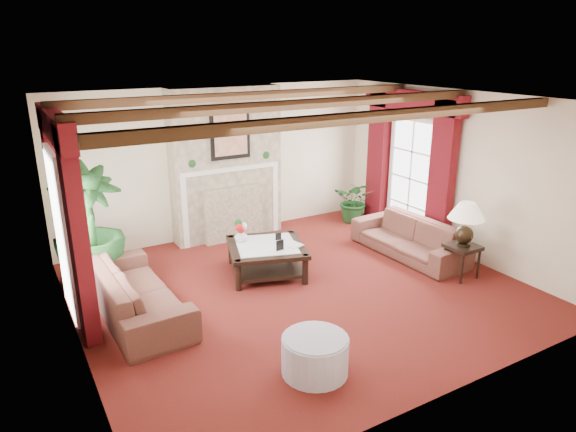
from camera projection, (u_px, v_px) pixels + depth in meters
floor at (300, 289)px, 7.44m from camera, size 6.00×6.00×0.00m
ceiling at (302, 100)px, 6.58m from camera, size 6.00×6.00×0.00m
back_wall at (222, 162)px, 9.27m from camera, size 6.00×0.02×2.70m
left_wall at (67, 240)px, 5.58m from camera, size 0.02×5.50×2.70m
right_wall at (456, 174)px, 8.44m from camera, size 0.02×5.50×2.70m
ceiling_beams at (302, 104)px, 6.60m from camera, size 6.00×3.00×0.12m
fireplace at (223, 86)px, 8.67m from camera, size 2.00×0.52×2.70m
french_door_left at (48, 153)px, 6.17m from camera, size 0.10×1.10×2.16m
french_door_right at (416, 119)px, 9.00m from camera, size 0.10×1.10×2.16m
curtains_left at (53, 117)px, 6.09m from camera, size 0.20×2.40×2.55m
curtains_right at (413, 95)px, 8.81m from camera, size 0.20×2.40×2.55m
sofa_left at (135, 283)px, 6.62m from camera, size 2.30×0.82×0.88m
sofa_right at (410, 232)px, 8.54m from camera, size 2.12×0.78×0.81m
potted_palm at (91, 252)px, 7.43m from camera, size 2.41×2.59×1.02m
small_plant at (355, 205)px, 10.19m from camera, size 1.58×1.59×0.67m
coffee_table at (266, 259)px, 7.90m from camera, size 1.43×1.43×0.46m
side_table at (461, 261)px, 7.76m from camera, size 0.56×0.56×0.52m
ottoman at (315, 355)px, 5.49m from camera, size 0.72×0.72×0.42m
table_lamp at (466, 223)px, 7.57m from camera, size 0.54×0.54×0.68m
flower_vase at (241, 236)px, 7.93m from camera, size 0.35×0.36×0.20m
book at (287, 238)px, 7.70m from camera, size 0.23×0.12×0.30m
photo_frame_a at (280, 246)px, 7.58m from camera, size 0.13×0.04×0.17m
photo_frame_b at (278, 237)px, 7.99m from camera, size 0.10×0.02×0.12m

